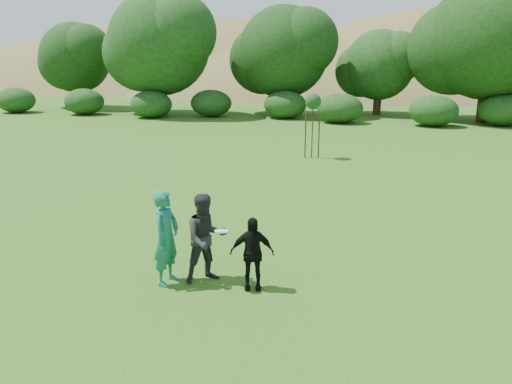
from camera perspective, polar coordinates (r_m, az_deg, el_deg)
ground at (r=10.28m, az=-3.89°, el=-10.29°), size 120.00×120.00×0.00m
player_teal at (r=10.04m, az=-10.23°, el=-5.14°), size 0.54×0.76×1.94m
player_grey at (r=10.06m, az=-5.74°, el=-5.27°), size 1.13×1.09×1.83m
player_black at (r=9.74m, az=-0.47°, el=-7.02°), size 0.92×0.55×1.47m
frisbee at (r=9.59m, az=-3.96°, el=-4.49°), size 0.27×0.27×0.06m
sapling at (r=22.16m, az=6.54°, el=10.04°), size 0.70×0.70×2.85m
hillside at (r=79.09m, az=10.52°, el=3.16°), size 150.00×72.00×52.00m
tree_row at (r=37.53m, az=14.44°, el=15.58°), size 53.92×10.38×9.62m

